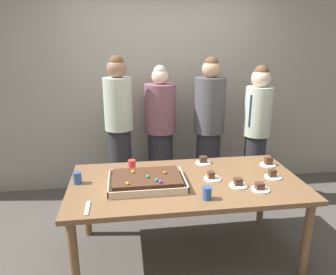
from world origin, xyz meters
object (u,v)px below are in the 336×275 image
(party_table, at_px, (186,188))
(plated_slice_center_back, at_px, (238,184))
(person_green_shirt_behind, at_px, (256,132))
(drink_cup_far_end, at_px, (207,193))
(plated_slice_near_right, at_px, (260,188))
(plated_slice_center_front, at_px, (203,161))
(sheet_cake, at_px, (147,181))
(plated_slice_near_left, at_px, (268,163))
(person_serving_front, at_px, (160,132))
(person_striped_tie_right, at_px, (209,127))
(plated_slice_far_right, at_px, (212,177))
(drink_cup_middle, at_px, (132,165))
(plated_slice_far_left, at_px, (273,175))
(cake_server_utensil, at_px, (87,208))
(drink_cup_nearest, at_px, (77,178))
(person_far_right_suit, at_px, (119,128))

(party_table, distance_m, plated_slice_center_back, 0.45)
(plated_slice_center_back, distance_m, person_green_shirt_behind, 1.22)
(plated_slice_center_back, xyz_separation_m, drink_cup_far_end, (-0.32, -0.19, 0.03))
(plated_slice_near_right, xyz_separation_m, plated_slice_center_front, (-0.31, 0.63, 0.00))
(sheet_cake, distance_m, plated_slice_near_left, 1.23)
(drink_cup_far_end, height_order, person_serving_front, person_serving_front)
(party_table, distance_m, person_striped_tie_right, 1.24)
(plated_slice_near_right, xyz_separation_m, plated_slice_far_right, (-0.33, 0.26, 0.00))
(plated_slice_near_right, height_order, plated_slice_center_back, plated_slice_center_back)
(drink_cup_middle, bearing_deg, plated_slice_center_back, -27.96)
(drink_cup_middle, relative_size, person_green_shirt_behind, 0.06)
(person_striped_tie_right, bearing_deg, drink_cup_far_end, 20.60)
(plated_slice_near_right, bearing_deg, plated_slice_far_left, 46.00)
(plated_slice_near_left, height_order, person_striped_tie_right, person_striped_tie_right)
(party_table, xyz_separation_m, person_striped_tie_right, (0.49, 1.11, 0.23))
(plated_slice_near_right, bearing_deg, cake_server_utensil, -175.45)
(plated_slice_far_left, height_order, plated_slice_center_front, plated_slice_far_left)
(plated_slice_center_front, height_order, drink_cup_far_end, drink_cup_far_end)
(party_table, bearing_deg, person_serving_front, 93.66)
(plated_slice_far_left, bearing_deg, person_green_shirt_behind, 75.83)
(person_striped_tie_right, bearing_deg, plated_slice_center_front, 17.34)
(plated_slice_far_left, bearing_deg, drink_cup_nearest, 176.11)
(drink_cup_middle, distance_m, person_striped_tie_right, 1.25)
(plated_slice_far_left, bearing_deg, drink_cup_far_end, -155.60)
(plated_slice_center_back, relative_size, person_serving_front, 0.09)
(person_far_right_suit, bearing_deg, drink_cup_middle, -3.16)
(drink_cup_middle, bearing_deg, person_striped_tie_right, 40.58)
(drink_cup_nearest, height_order, person_striped_tie_right, person_striped_tie_right)
(drink_cup_nearest, distance_m, cake_server_utensil, 0.46)
(plated_slice_far_left, relative_size, person_striped_tie_right, 0.09)
(cake_server_utensil, height_order, person_far_right_suit, person_far_right_suit)
(plated_slice_center_back, height_order, cake_server_utensil, plated_slice_center_back)
(plated_slice_far_right, relative_size, person_far_right_suit, 0.09)
(plated_slice_center_front, relative_size, person_green_shirt_behind, 0.09)
(plated_slice_near_left, distance_m, plated_slice_center_front, 0.62)
(sheet_cake, height_order, plated_slice_far_left, sheet_cake)
(sheet_cake, bearing_deg, person_serving_front, 78.22)
(plated_slice_center_back, relative_size, drink_cup_nearest, 1.50)
(plated_slice_far_left, distance_m, plated_slice_center_front, 0.67)
(drink_cup_middle, bearing_deg, cake_server_utensil, -117.23)
(party_table, height_order, person_striped_tie_right, person_striped_tie_right)
(plated_slice_center_front, bearing_deg, plated_slice_near_left, -12.66)
(party_table, height_order, person_far_right_suit, person_far_right_suit)
(plated_slice_center_front, bearing_deg, plated_slice_near_right, -63.75)
(drink_cup_nearest, height_order, cake_server_utensil, drink_cup_nearest)
(plated_slice_near_right, height_order, person_far_right_suit, person_far_right_suit)
(plated_slice_center_front, relative_size, drink_cup_middle, 1.50)
(plated_slice_far_left, relative_size, plated_slice_far_right, 1.00)
(drink_cup_far_end, relative_size, person_serving_front, 0.06)
(sheet_cake, relative_size, plated_slice_far_right, 4.21)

